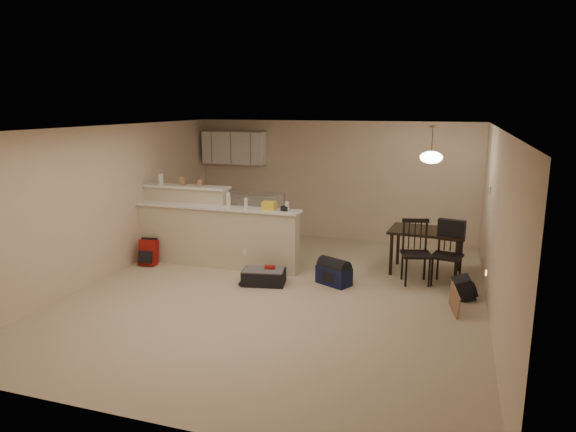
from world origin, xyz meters
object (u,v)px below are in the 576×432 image
at_px(dining_chair_near, 416,252).
at_px(suitcase, 264,277).
at_px(dining_chair_far, 447,254).
at_px(black_daypack, 464,288).
at_px(navy_duffel, 334,275).
at_px(pendant_lamp, 431,157).
at_px(dining_table, 427,235).
at_px(red_backpack, 148,252).

relative_size(dining_chair_near, suitcase, 1.53).
height_order(dining_chair_near, dining_chair_far, dining_chair_near).
bearing_deg(suitcase, black_daypack, -5.10).
bearing_deg(dining_chair_near, navy_duffel, -175.36).
bearing_deg(pendant_lamp, dining_table, 45.00).
relative_size(red_backpack, navy_duffel, 0.85).
height_order(pendant_lamp, red_backpack, pendant_lamp).
bearing_deg(dining_chair_far, navy_duffel, -150.16).
relative_size(pendant_lamp, dining_chair_far, 0.61).
distance_m(dining_table, red_backpack, 4.90).
bearing_deg(pendant_lamp, black_daypack, -59.30).
bearing_deg(dining_chair_far, red_backpack, -161.20).
bearing_deg(dining_table, suitcase, -146.46).
xyz_separation_m(suitcase, navy_duffel, (1.08, 0.33, 0.03)).
bearing_deg(pendant_lamp, red_backpack, -167.26).
xyz_separation_m(dining_table, navy_duffel, (-1.35, -1.04, -0.52)).
height_order(dining_table, pendant_lamp, pendant_lamp).
bearing_deg(red_backpack, suitcase, -15.09).
bearing_deg(dining_chair_near, pendant_lamp, 63.00).
height_order(dining_chair_near, navy_duffel, dining_chair_near).
relative_size(dining_table, black_daypack, 3.57).
distance_m(pendant_lamp, red_backpack, 5.18).
height_order(dining_chair_near, black_daypack, dining_chair_near).
distance_m(dining_table, suitcase, 2.84).
bearing_deg(red_backpack, dining_chair_near, -1.81).
bearing_deg(navy_duffel, pendant_lamp, 64.37).
distance_m(pendant_lamp, dining_chair_far, 1.61).
height_order(dining_chair_near, suitcase, dining_chair_near).
relative_size(dining_table, navy_duffel, 2.34).
xyz_separation_m(dining_chair_far, black_daypack, (0.27, -0.53, -0.35)).
bearing_deg(suitcase, dining_chair_near, 7.55).
distance_m(dining_table, dining_chair_far, 0.64).
relative_size(pendant_lamp, red_backpack, 1.34).
xyz_separation_m(pendant_lamp, dining_chair_near, (-0.12, -0.59, -1.48)).
height_order(pendant_lamp, black_daypack, pendant_lamp).
bearing_deg(dining_chair_near, suitcase, -176.95).
height_order(dining_table, suitcase, dining_table).
distance_m(dining_table, navy_duffel, 1.79).
distance_m(pendant_lamp, black_daypack, 2.20).
bearing_deg(navy_duffel, suitcase, -136.40).
distance_m(suitcase, black_daypack, 3.07).
xyz_separation_m(dining_chair_near, navy_duffel, (-1.24, -0.46, -0.37)).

